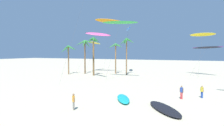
{
  "coord_description": "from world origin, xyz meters",
  "views": [
    {
      "loc": [
        12.21,
        -1.94,
        5.92
      ],
      "look_at": [
        3.7,
        16.14,
        4.83
      ],
      "focal_mm": 31.55,
      "sensor_mm": 36.0,
      "label": 1
    }
  ],
  "objects": [
    {
      "name": "flying_kite_9",
      "position": [
        11.62,
        53.29,
        10.42
      ],
      "size": [
        6.2,
        8.26,
        10.96
      ],
      "color": "yellow",
      "rests_on": "ground"
    },
    {
      "name": "flying_kite_1",
      "position": [
        12.72,
        53.21,
        7.15
      ],
      "size": [
        7.59,
        5.96,
        7.59
      ],
      "color": "black",
      "rests_on": "ground"
    },
    {
      "name": "flying_kite_4",
      "position": [
        -8.1,
        52.39,
        12.75
      ],
      "size": [
        4.18,
        8.01,
        13.64
      ],
      "color": "blue",
      "rests_on": "ground"
    },
    {
      "name": "palm_tree_3",
      "position": [
        -13.34,
        41.24,
        7.73
      ],
      "size": [
        3.42,
        3.56,
        9.81
      ],
      "color": "brown",
      "rests_on": "ground"
    },
    {
      "name": "palm_tree_1",
      "position": [
        -17.66,
        44.02,
        7.49
      ],
      "size": [
        4.96,
        4.38,
        9.32
      ],
      "color": "brown",
      "rests_on": "ground"
    },
    {
      "name": "palm_tree_0",
      "position": [
        -20.83,
        40.88,
        6.42
      ],
      "size": [
        4.43,
        5.1,
        7.83
      ],
      "color": "olive",
      "rests_on": "ground"
    },
    {
      "name": "palm_tree_4",
      "position": [
        -6.3,
        46.42,
        8.0
      ],
      "size": [
        3.94,
        4.41,
        9.71
      ],
      "color": "olive",
      "rests_on": "ground"
    },
    {
      "name": "person_foreground_walker",
      "position": [
        0.17,
        14.39,
        0.93
      ],
      "size": [
        0.42,
        0.35,
        1.7
      ],
      "color": "slate",
      "rests_on": "ground"
    },
    {
      "name": "flying_kite_3",
      "position": [
        -5.11,
        38.84,
        12.57
      ],
      "size": [
        8.58,
        4.66,
        13.12
      ],
      "color": "green",
      "rests_on": "ground"
    },
    {
      "name": "person_mid_field",
      "position": [
        12.02,
        25.79,
        0.91
      ],
      "size": [
        0.44,
        0.33,
        1.66
      ],
      "color": "#284CA3",
      "rests_on": "ground"
    },
    {
      "name": "palm_tree_2",
      "position": [
        -10.0,
        47.63,
        6.97
      ],
      "size": [
        4.3,
        4.41,
        8.42
      ],
      "color": "olive",
      "rests_on": "ground"
    },
    {
      "name": "flying_kite_2",
      "position": [
        -16.52,
        49.34,
        11.28
      ],
      "size": [
        7.46,
        8.29,
        12.24
      ],
      "color": "#EA5193",
      "rests_on": "ground"
    },
    {
      "name": "grounded_kite_0",
      "position": [
        3.26,
        20.31,
        0.22
      ],
      "size": [
        3.58,
        4.97,
        0.43
      ],
      "color": "#19B2B7",
      "rests_on": "ground"
    },
    {
      "name": "grounded_kite_1",
      "position": [
        8.62,
        18.25,
        0.19
      ],
      "size": [
        5.03,
        5.97,
        0.37
      ],
      "color": "black",
      "rests_on": "ground"
    },
    {
      "name": "flying_kite_5",
      "position": [
        -19.48,
        51.81,
        8.94
      ],
      "size": [
        2.84,
        11.1,
        9.56
      ],
      "color": "yellow",
      "rests_on": "ground"
    },
    {
      "name": "person_near_left",
      "position": [
        9.69,
        24.04,
        0.94
      ],
      "size": [
        0.48,
        0.29,
        1.72
      ],
      "color": "red",
      "rests_on": "ground"
    },
    {
      "name": "flying_kite_8",
      "position": [
        -11.96,
        47.75,
        14.6
      ],
      "size": [
        7.11,
        6.4,
        15.46
      ],
      "color": "orange",
      "rests_on": "ground"
    }
  ]
}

